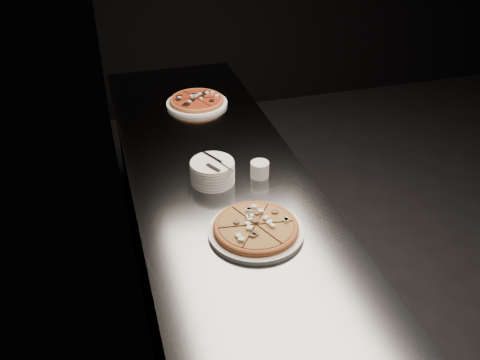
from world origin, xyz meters
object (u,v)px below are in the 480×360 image
object	(u,v)px
counter	(218,251)
ramekin	(260,169)
cutlery	(215,163)
pizza_mushroom	(256,228)
pizza_tomato	(197,101)
plate_stack	(212,172)

from	to	relation	value
counter	ramekin	size ratio (longest dim) A/B	31.55
cutlery	ramekin	xyz separation A→B (m)	(0.19, -0.00, -0.06)
pizza_mushroom	cutlery	bearing A→B (deg)	99.72
ramekin	pizza_tomato	bearing A→B (deg)	97.73
counter	ramekin	world-z (taller)	ramekin
counter	ramekin	xyz separation A→B (m)	(0.16, -0.10, 0.50)
counter	pizza_mushroom	xyz separation A→B (m)	(0.03, -0.46, 0.48)
counter	pizza_mushroom	size ratio (longest dim) A/B	7.02
plate_stack	counter	bearing A→B (deg)	67.51
counter	plate_stack	distance (m)	0.51
plate_stack	cutlery	size ratio (longest dim) A/B	0.95
counter	pizza_tomato	bearing A→B (deg)	84.89
ramekin	cutlery	bearing A→B (deg)	179.03
pizza_tomato	ramekin	size ratio (longest dim) A/B	4.17
pizza_mushroom	plate_stack	world-z (taller)	plate_stack
cutlery	pizza_mushroom	bearing A→B (deg)	-108.51
cutlery	pizza_tomato	bearing A→B (deg)	55.21
pizza_mushroom	pizza_tomato	size ratio (longest dim) A/B	1.08
counter	plate_stack	world-z (taller)	plate_stack
counter	ramekin	distance (m)	0.53
cutlery	ramekin	bearing A→B (deg)	-29.20
plate_stack	cutlery	distance (m)	0.05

